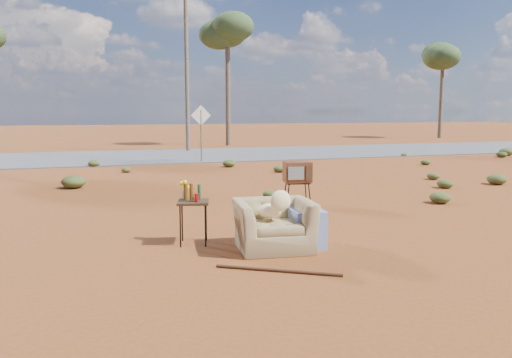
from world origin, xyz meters
name	(u,v)px	position (x,y,z in m)	size (l,w,h in m)	color
ground	(271,241)	(0.00, 0.00, 0.00)	(140.00, 140.00, 0.00)	brown
highway	(153,156)	(0.00, 15.00, 0.02)	(140.00, 7.00, 0.04)	#565659
armchair	(280,218)	(-0.02, -0.42, 0.44)	(1.34, 0.82, 0.94)	#937C50
tv_unit	(297,173)	(1.58, 2.71, 0.67)	(0.63, 0.55, 0.90)	black
side_table	(191,199)	(-1.16, 0.23, 0.67)	(0.55, 0.55, 0.92)	#3C2816
rusty_bar	(278,270)	(-0.42, -1.43, 0.02)	(0.04, 0.04, 1.57)	#502A15
road_sign	(201,123)	(1.50, 12.00, 1.50)	(0.78, 0.06, 2.19)	brown
eucalyptus_center	(227,31)	(5.00, 21.00, 6.43)	(3.20, 3.20, 7.60)	brown
eucalyptus_right	(443,56)	(22.00, 24.00, 5.94)	(3.20, 3.20, 7.10)	brown
utility_pole_center	(187,66)	(2.00, 17.50, 4.15)	(1.40, 0.20, 8.00)	brown
scrub_patch	(171,191)	(-0.82, 4.41, 0.14)	(17.49, 8.07, 0.33)	#3F4A20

